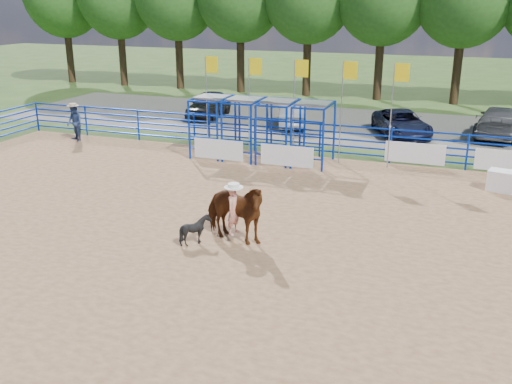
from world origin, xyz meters
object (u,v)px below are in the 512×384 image
Objects in this scene: horse_and_rider at (234,210)px; calf at (196,230)px; car_b at (293,114)px; announcer_table at (509,182)px; spectator_cowboy at (74,122)px; car_c at (402,123)px; car_d at (501,122)px; car_a at (209,104)px.

horse_and_rider is 2.87× the size of calf.
announcer_table is at bearing 125.96° from car_b.
car_b is at bearing 37.62° from spectator_cowboy.
car_d is (4.62, 1.59, 0.10)m from car_c.
car_c is at bearing 79.19° from horse_and_rider.
car_a is 11.15m from car_c.
car_a is 0.84× the size of car_d.
horse_and_rider is at bearing -135.39° from announcer_table.
car_d is (0.01, 9.25, 0.36)m from announcer_table.
calf is 19.12m from car_d.
car_b reaches higher than announcer_table.
car_b is 5.78m from car_c.
car_a is (-8.21, 16.23, -0.23)m from horse_and_rider.
calf is 0.21× the size of car_b.
car_a is (-7.27, 16.76, 0.30)m from calf.
car_a reaches higher than car_b.
car_d is at bearing -3.66° from car_c.
announcer_table is 9.26m from car_d.
spectator_cowboy is 0.42× the size of car_a.
horse_and_rider is at bearing -66.40° from calf.
announcer_table is 19.30m from spectator_cowboy.
car_d reaches higher than announcer_table.
horse_and_rider is 0.61× the size of car_b.
spectator_cowboy is 8.45m from car_a.
car_c is at bearing -19.13° from calf.
horse_and_rider is 1.35× the size of spectator_cowboy.
calf is at bearing -72.37° from car_a.
announcer_table is 13.12m from car_b.
car_a is at bearing 9.69° from car_d.
car_d is at bearing 22.72° from spectator_cowboy.
car_d is at bearing 170.39° from car_b.
spectator_cowboy is 16.01m from car_c.
spectator_cowboy is at bearing 176.48° from announcer_table.
car_b reaches higher than calf.
car_a is 5.38m from car_b.
horse_and_rider is 18.25m from car_d.
horse_and_rider is 15.32m from car_c.
car_c is at bearing 160.03° from car_b.
calf is at bearing -126.44° from car_c.
horse_and_rider is (-7.49, -7.39, 0.58)m from announcer_table.
horse_and_rider is 0.56× the size of car_a.
spectator_cowboy is (-11.77, 8.57, -0.05)m from horse_and_rider.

